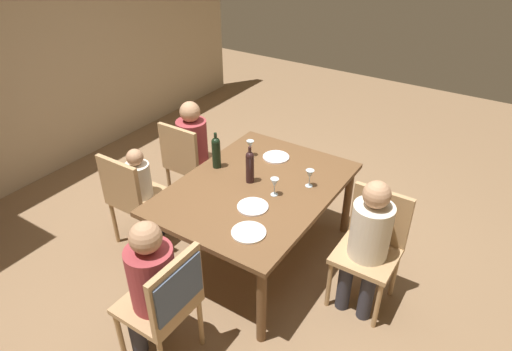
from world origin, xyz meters
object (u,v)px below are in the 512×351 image
object	(u,v)px
dinner_plate_guest_left	(276,157)
chair_far_left	(133,195)
person_man_bearded	(150,282)
dinner_plate_host	(253,207)
person_woman_host	(368,238)
chair_left_end	(169,297)
chair_far_right	(188,159)
wine_glass_near_right	(250,145)
handbag	(172,209)
wine_bottle_tall_green	(216,152)
wine_glass_centre	(310,175)
person_child_small	(142,186)
wine_glass_near_left	(275,183)
wine_bottle_dark_red	(250,166)
dining_table	(256,194)
person_man_guest	(195,145)
chair_near	(372,241)
dinner_plate_guest_right	(249,232)

from	to	relation	value
dinner_plate_guest_left	chair_far_left	bearing A→B (deg)	136.95
person_man_bearded	dinner_plate_host	distance (m)	0.94
person_woman_host	person_man_bearded	bearing A→B (deg)	49.29
chair_left_end	chair_far_right	bearing A→B (deg)	36.89
wine_glass_near_right	handbag	world-z (taller)	wine_glass_near_right
wine_glass_near_right	dinner_plate_guest_left	size ratio (longest dim) A/B	0.63
person_man_bearded	wine_bottle_tall_green	bearing A→B (deg)	18.61
dinner_plate_host	handbag	bearing A→B (deg)	77.46
wine_glass_centre	person_child_small	bearing A→B (deg)	113.22
wine_glass_centre	dinner_plate_host	bearing A→B (deg)	155.99
person_woman_host	person_man_bearded	size ratio (longest dim) A/B	0.98
dinner_plate_host	chair_far_right	bearing A→B (deg)	64.31
chair_far_left	handbag	xyz separation A→B (m)	(0.44, -0.00, -0.42)
wine_bottle_tall_green	handbag	xyz separation A→B (m)	(-0.08, 0.52, -0.77)
chair_far_right	person_woman_host	world-z (taller)	person_woman_host
wine_glass_centre	person_woman_host	bearing A→B (deg)	-112.86
chair_far_right	person_man_bearded	size ratio (longest dim) A/B	0.82
wine_glass_near_left	handbag	xyz separation A→B (m)	(0.01, 1.16, -0.72)
person_woman_host	person_child_small	distance (m)	1.97
person_man_bearded	handbag	size ratio (longest dim) A/B	4.00
wine_bottle_dark_red	wine_glass_near_right	size ratio (longest dim) A/B	2.16
dining_table	person_child_small	bearing A→B (deg)	109.19
chair_far_left	wine_bottle_dark_red	size ratio (longest dim) A/B	2.86
chair_left_end	person_man_guest	distance (m)	1.92
chair_left_end	wine_bottle_tall_green	size ratio (longest dim) A/B	2.83
chair_far_left	person_man_bearded	xyz separation A→B (m)	(-0.74, -0.95, 0.11)
person_man_guest	dining_table	bearing A→B (deg)	-21.76
chair_far_left	person_woman_host	xyz separation A→B (m)	(0.42, -1.94, 0.11)
wine_bottle_tall_green	wine_glass_near_right	size ratio (longest dim) A/B	2.18
chair_far_left	handbag	bearing A→B (deg)	90.00
chair_left_end	wine_glass_near_right	distance (m)	1.66
dinner_plate_guest_left	wine_glass_centre	bearing A→B (deg)	-118.66
chair_far_left	person_man_bearded	distance (m)	1.20
person_man_guest	dinner_plate_host	xyz separation A→B (m)	(-0.65, -1.11, 0.09)
wine_bottle_tall_green	wine_glass_near_right	xyz separation A→B (m)	(0.32, -0.13, -0.04)
chair_near	wine_glass_centre	bearing A→B (deg)	-13.37
chair_left_end	dinner_plate_guest_right	world-z (taller)	chair_left_end
dining_table	person_man_bearded	size ratio (longest dim) A/B	1.44
wine_bottle_dark_red	wine_glass_near_right	world-z (taller)	wine_bottle_dark_red
dining_table	handbag	xyz separation A→B (m)	(-0.01, 0.97, -0.54)
person_child_small	wine_glass_centre	xyz separation A→B (m)	(0.57, -1.33, 0.27)
chair_far_left	dinner_plate_guest_left	world-z (taller)	chair_far_left
chair_near	wine_bottle_tall_green	bearing A→B (deg)	0.68
wine_glass_near_left	wine_glass_centre	xyz separation A→B (m)	(0.26, -0.17, 0.00)
dining_table	dinner_plate_guest_right	xyz separation A→B (m)	(-0.53, -0.28, 0.08)
wine_glass_centre	dinner_plate_host	distance (m)	0.55
chair_near	chair_far_left	bearing A→B (deg)	15.43
chair_near	wine_glass_centre	size ratio (longest dim) A/B	6.17
chair_far_right	person_man_guest	bearing A→B (deg)	90.00
person_child_small	wine_bottle_tall_green	distance (m)	0.73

